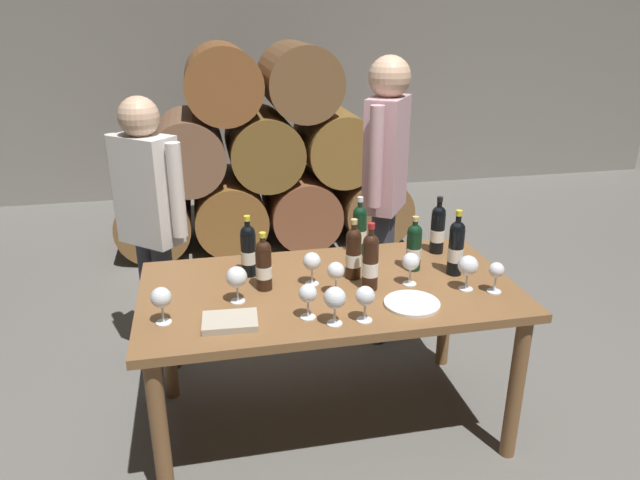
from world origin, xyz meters
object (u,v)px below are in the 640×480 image
(wine_bottle_2, at_px, (248,250))
(wine_bottle_3, at_px, (438,229))
(wine_glass_0, at_px, (336,272))
(wine_glass_1, at_px, (365,297))
(wine_glass_4, at_px, (308,294))
(tasting_notebook, at_px, (230,321))
(wine_bottle_0, at_px, (456,247))
(wine_bottle_4, at_px, (353,253))
(serving_plate, at_px, (412,304))
(dining_table, at_px, (329,304))
(wine_glass_8, at_px, (496,271))
(wine_glass_2, at_px, (237,278))
(wine_bottle_5, at_px, (360,229))
(wine_glass_5, at_px, (312,262))
(wine_glass_7, at_px, (335,299))
(wine_bottle_1, at_px, (264,265))
(wine_glass_9, at_px, (468,266))
(wine_glass_3, at_px, (161,298))
(wine_bottle_6, at_px, (370,261))
(wine_bottle_7, at_px, (414,247))
(sommelier_presenting, at_px, (385,177))
(wine_glass_6, at_px, (411,262))
(taster_seated_left, at_px, (150,214))

(wine_bottle_2, distance_m, wine_bottle_3, 0.98)
(wine_glass_0, xyz_separation_m, wine_glass_1, (0.06, -0.26, 0.00))
(wine_glass_4, distance_m, tasting_notebook, 0.33)
(wine_bottle_0, height_order, wine_glass_4, wine_bottle_0)
(wine_bottle_4, distance_m, serving_plate, 0.38)
(dining_table, height_order, wine_glass_1, wine_glass_1)
(wine_glass_8, bearing_deg, wine_glass_2, 172.92)
(wine_bottle_5, xyz_separation_m, wine_glass_2, (-0.66, -0.42, -0.02))
(wine_glass_5, distance_m, wine_glass_7, 0.38)
(wine_bottle_4, relative_size, wine_glass_5, 1.86)
(wine_bottle_3, distance_m, wine_glass_8, 0.50)
(wine_bottle_3, bearing_deg, wine_bottle_1, -165.12)
(wine_glass_9, bearing_deg, wine_glass_3, -178.52)
(wine_bottle_4, height_order, wine_glass_9, wine_bottle_4)
(wine_bottle_5, xyz_separation_m, wine_bottle_6, (-0.06, -0.41, 0.00))
(wine_glass_7, bearing_deg, wine_glass_1, 0.25)
(wine_glass_1, xyz_separation_m, wine_glass_7, (-0.12, -0.00, 0.01))
(wine_glass_8, height_order, wine_glass_9, wine_glass_9)
(wine_glass_0, xyz_separation_m, wine_glass_8, (0.70, -0.13, -0.01))
(wine_glass_9, bearing_deg, wine_bottle_3, 85.20)
(wine_bottle_7, relative_size, wine_glass_5, 1.73)
(wine_glass_5, bearing_deg, sommelier_presenting, 51.39)
(wine_bottle_3, xyz_separation_m, tasting_notebook, (-1.10, -0.54, -0.12))
(wine_bottle_0, distance_m, tasting_notebook, 1.12)
(sommelier_presenting, bearing_deg, wine_glass_9, -83.69)
(dining_table, bearing_deg, wine_glass_6, -8.45)
(wine_bottle_5, height_order, wine_glass_1, wine_bottle_5)
(wine_glass_2, bearing_deg, tasting_notebook, -103.36)
(wine_bottle_0, distance_m, wine_glass_8, 0.24)
(wine_bottle_2, height_order, wine_glass_7, wine_bottle_2)
(wine_bottle_0, relative_size, wine_bottle_7, 1.18)
(wine_bottle_2, xyz_separation_m, wine_bottle_6, (0.52, -0.26, 0.01))
(wine_bottle_0, height_order, wine_bottle_4, wine_bottle_0)
(wine_bottle_6, relative_size, wine_glass_1, 2.05)
(wine_bottle_0, height_order, wine_bottle_5, wine_bottle_0)
(wine_glass_7, height_order, sommelier_presenting, sommelier_presenting)
(wine_glass_3, xyz_separation_m, wine_glass_8, (1.44, -0.02, -0.01))
(wine_bottle_5, distance_m, wine_glass_6, 0.43)
(dining_table, bearing_deg, wine_glass_1, -78.18)
(wine_glass_1, xyz_separation_m, wine_glass_8, (0.64, 0.13, -0.01))
(wine_bottle_2, bearing_deg, wine_glass_6, -19.65)
(wine_bottle_7, distance_m, wine_glass_9, 0.30)
(wine_bottle_0, xyz_separation_m, wine_bottle_2, (-0.96, 0.19, -0.01))
(wine_glass_5, distance_m, taster_seated_left, 1.01)
(wine_glass_8, bearing_deg, wine_bottle_7, 131.13)
(wine_glass_9, bearing_deg, wine_glass_6, 155.84)
(wine_glass_0, bearing_deg, wine_bottle_4, 51.46)
(wine_bottle_4, relative_size, wine_bottle_5, 0.96)
(wine_bottle_1, height_order, wine_bottle_6, wine_bottle_6)
(wine_glass_7, bearing_deg, wine_bottle_4, 65.75)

